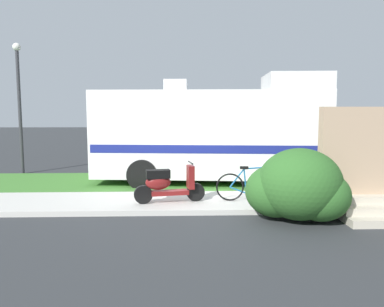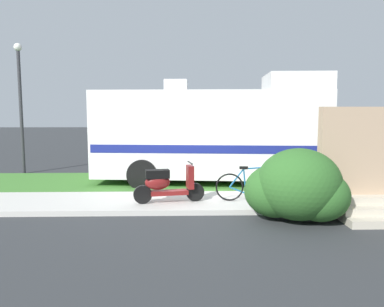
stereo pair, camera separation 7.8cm
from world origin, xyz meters
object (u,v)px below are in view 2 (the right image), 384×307
Objects in this scene: scooter at (166,184)px; bicycle at (251,186)px; pickup_truck_near at (197,141)px; bottle_green at (377,192)px; motorhome_rv at (213,133)px; street_lamp_post at (20,96)px.

scooter reaches higher than bicycle.
pickup_truck_near is 18.50× the size of bottle_green.
motorhome_rv is 7.18m from street_lamp_post.
street_lamp_post reaches higher than bicycle.
bottle_green is at bearing -59.12° from pickup_truck_near.
street_lamp_post is at bearing 163.22° from motorhome_rv.
street_lamp_post is at bearing -158.13° from pickup_truck_near.
motorhome_rv is 4.69m from pickup_truck_near.
bottle_green is at bearing -32.66° from motorhome_rv.
street_lamp_post reaches higher than scooter.
bicycle is (0.69, -2.91, -1.11)m from motorhome_rv.
street_lamp_post is at bearing 156.87° from bottle_green.
scooter is at bearing -97.77° from pickup_truck_near.
motorhome_rv reaches higher than bottle_green.
pickup_truck_near is at bearing 82.23° from scooter.
bicycle is at bearing -173.87° from bottle_green.
motorhome_rv is 3.19m from bicycle.
scooter reaches higher than bottle_green.
scooter is 5.37m from bottle_green.
motorhome_rv reaches higher than pickup_truck_near.
street_lamp_post is at bearing 137.03° from scooter.
scooter is (-1.36, -3.00, -1.04)m from motorhome_rv.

